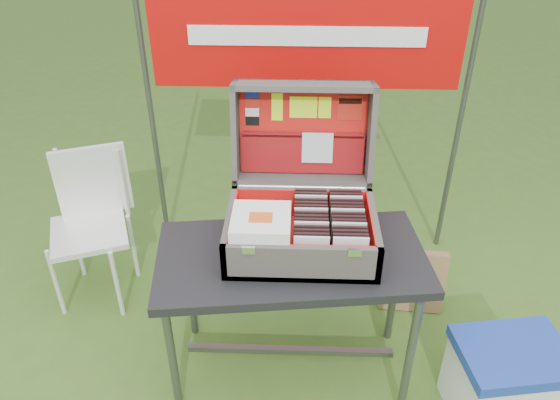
{
  "coord_description": "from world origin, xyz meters",
  "views": [
    {
      "loc": [
        -0.03,
        -1.67,
        2.1
      ],
      "look_at": [
        -0.1,
        0.1,
        0.95
      ],
      "focal_mm": 35.0,
      "sensor_mm": 36.0,
      "label": 1
    }
  ],
  "objects_px": {
    "cooler": "(505,382)",
    "suitcase": "(302,181)",
    "cardboard_box": "(413,281)",
    "table": "(291,315)",
    "chair": "(89,234)"
  },
  "relations": [
    {
      "from": "chair",
      "to": "cardboard_box",
      "type": "relative_size",
      "value": 2.34
    },
    {
      "from": "suitcase",
      "to": "chair",
      "type": "xyz_separation_m",
      "value": [
        -1.09,
        0.38,
        -0.57
      ]
    },
    {
      "from": "suitcase",
      "to": "chair",
      "type": "relative_size",
      "value": 0.74
    },
    {
      "from": "cooler",
      "to": "suitcase",
      "type": "bearing_deg",
      "value": 151.5
    },
    {
      "from": "cooler",
      "to": "cardboard_box",
      "type": "distance_m",
      "value": 0.71
    },
    {
      "from": "suitcase",
      "to": "cooler",
      "type": "bearing_deg",
      "value": -19.61
    },
    {
      "from": "cooler",
      "to": "cardboard_box",
      "type": "bearing_deg",
      "value": 104.21
    },
    {
      "from": "table",
      "to": "suitcase",
      "type": "xyz_separation_m",
      "value": [
        0.04,
        0.11,
        0.63
      ]
    },
    {
      "from": "suitcase",
      "to": "cardboard_box",
      "type": "bearing_deg",
      "value": 29.53
    },
    {
      "from": "suitcase",
      "to": "cardboard_box",
      "type": "distance_m",
      "value": 1.06
    },
    {
      "from": "cardboard_box",
      "to": "suitcase",
      "type": "bearing_deg",
      "value": -145.53
    },
    {
      "from": "cardboard_box",
      "to": "table",
      "type": "bearing_deg",
      "value": -140.11
    },
    {
      "from": "table",
      "to": "chair",
      "type": "relative_size",
      "value": 1.35
    },
    {
      "from": "table",
      "to": "cooler",
      "type": "relative_size",
      "value": 2.49
    },
    {
      "from": "table",
      "to": "chair",
      "type": "distance_m",
      "value": 1.16
    }
  ]
}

